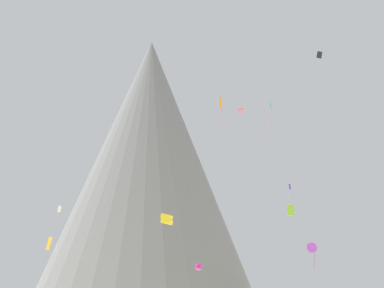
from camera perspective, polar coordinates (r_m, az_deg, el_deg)
The scene contains 12 objects.
rock_massif at distance 120.19m, azimuth -4.99°, elevation -4.21°, with size 69.97×69.97×64.73m.
kite_yellow_low at distance 61.82m, azimuth -2.95°, elevation -8.72°, with size 1.59×1.52×1.43m.
kite_lime_low at distance 63.65m, azimuth 11.38°, elevation -7.53°, with size 0.91×0.52×1.44m.
kite_black_high at distance 65.58m, azimuth 14.58°, elevation 9.99°, with size 0.76×0.43×0.89m.
kite_gold_low at distance 56.93m, azimuth -16.26°, elevation -11.04°, with size 0.87×0.76×1.55m.
kite_rainbow_high at distance 82.65m, azimuth 5.68°, elevation 3.93°, with size 0.97×1.04×1.16m.
kite_indigo_mid at distance 84.63m, azimuth 11.27°, elevation -5.50°, with size 0.69×0.65×4.70m.
kite_teal_high at distance 73.93m, azimuth 9.07°, elevation 3.85°, with size 0.64×0.74×4.32m.
kite_white_mid at distance 86.10m, azimuth -15.15°, elevation -7.30°, with size 0.54×0.70×1.07m.
kite_orange_high at distance 72.75m, azimuth 3.35°, elevation 4.61°, with size 0.47×0.82×3.71m.
kite_magenta_low at distance 80.65m, azimuth 0.75°, elevation -14.06°, with size 1.08×1.11×1.03m.
kite_violet_low at distance 97.54m, azimuth 13.76°, elevation -11.62°, with size 2.12×1.47×5.03m.
Camera 1 is at (1.09, -36.20, 4.51)m, focal length 45.92 mm.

